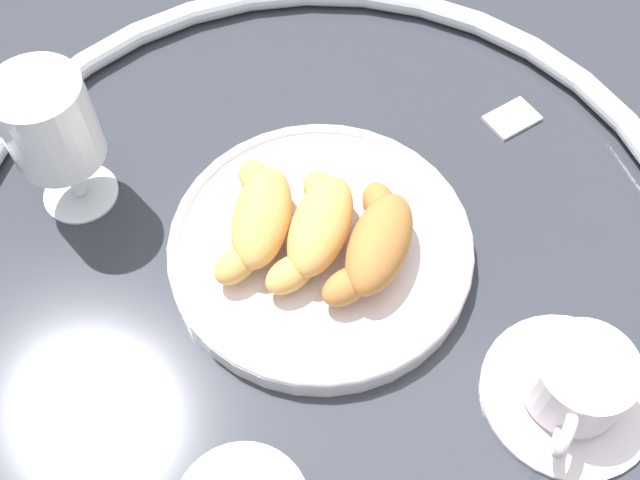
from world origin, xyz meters
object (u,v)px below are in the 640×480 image
pastry_plate (320,251)px  juice_glass_right (51,128)px  croissant_large (376,244)px  coffee_cup_near (576,384)px  croissant_small (316,230)px  sugar_packet (512,117)px  croissant_extra (258,218)px

pastry_plate → juice_glass_right: bearing=103.6°
croissant_large → coffee_cup_near: bearing=-96.8°
croissant_large → croissant_small: size_ratio=1.01×
croissant_large → coffee_cup_near: (-0.02, -0.18, -0.02)m
juice_glass_right → sugar_packet: juice_glass_right is taller
croissant_extra → sugar_packet: bearing=-27.8°
croissant_large → croissant_small: same height
croissant_extra → juice_glass_right: 0.18m
pastry_plate → croissant_small: bearing=103.2°
pastry_plate → croissant_large: (0.01, -0.04, 0.03)m
croissant_small → croissant_extra: 0.05m
croissant_small → juice_glass_right: size_ratio=0.95×
juice_glass_right → croissant_large: bearing=-76.0°
pastry_plate → coffee_cup_near: bearing=-92.2°
croissant_extra → coffee_cup_near: (0.01, -0.28, -0.02)m
croissant_extra → sugar_packet: croissant_extra is taller
croissant_extra → juice_glass_right: bearing=102.8°
juice_glass_right → sugar_packet: 0.43m
juice_glass_right → croissant_extra: bearing=-77.2°
croissant_large → coffee_cup_near: size_ratio=0.99×
croissant_extra → coffee_cup_near: size_ratio=0.93×
croissant_small → sugar_packet: croissant_small is taller
croissant_large → croissant_small: (-0.01, 0.05, 0.00)m
croissant_large → sugar_packet: size_ratio=2.70×
croissant_extra → juice_glass_right: size_ratio=0.90×
coffee_cup_near → croissant_large: bearing=83.2°
pastry_plate → croissant_extra: bearing=106.3°
croissant_extra → juice_glass_right: (-0.04, 0.17, 0.05)m
pastry_plate → coffee_cup_near: coffee_cup_near is taller
coffee_cup_near → sugar_packet: coffee_cup_near is taller
pastry_plate → croissant_large: croissant_large is taller
croissant_large → coffee_cup_near: 0.19m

